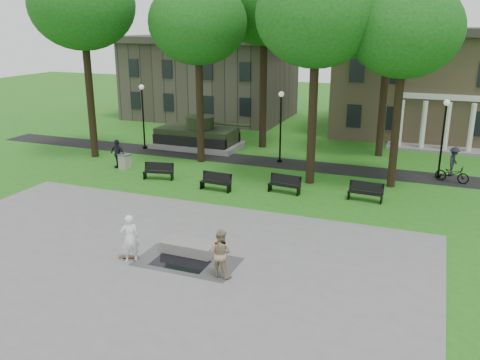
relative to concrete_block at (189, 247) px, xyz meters
The scene contains 27 objects.
ground 2.86m from the concrete_block, 115.15° to the left, with size 120.00×120.00×0.00m, color #296016.
plaza 2.71m from the concrete_block, 116.64° to the right, with size 22.00×16.00×0.02m, color gray.
footpath 14.64m from the concrete_block, 94.75° to the left, with size 44.00×2.60×0.01m, color black.
building_right 30.18m from the concrete_block, 72.91° to the left, with size 17.00×12.00×8.60m.
building_left 31.72m from the concrete_block, 112.78° to the left, with size 15.00×10.00×7.20m, color #4C443D.
tree_0 20.11m from the concrete_block, 138.76° to the left, with size 6.80×6.80×12.97m.
tree_1 16.72m from the concrete_block, 113.59° to the left, with size 6.20×6.20×11.63m.
tree_2 14.50m from the concrete_block, 78.34° to the left, with size 6.60×6.60×12.16m.
tree_3 16.18m from the concrete_block, 60.68° to the left, with size 6.00×6.00×11.19m.
tree_4 21.41m from the concrete_block, 99.81° to the left, with size 7.20×7.20×13.50m.
tree_5 21.93m from the concrete_block, 74.51° to the left, with size 6.40×6.40×12.44m.
lamp_left 18.81m from the concrete_block, 126.99° to the left, with size 0.36×0.36×4.73m.
lamp_mid 15.12m from the concrete_block, 92.74° to the left, with size 0.36×0.36×4.73m.
lamp_right 17.73m from the concrete_block, 58.03° to the left, with size 0.36×0.36×4.73m.
tank_monument 18.28m from the concrete_block, 114.82° to the left, with size 7.45×3.40×2.40m.
puddle 1.04m from the concrete_block, 83.46° to the right, with size 2.20×1.20×0.00m, color black.
concrete_block is the anchor object (origin of this frame).
skateboard 2.42m from the concrete_block, 145.46° to the right, with size 0.78×0.20×0.07m, color brown.
skateboarder 2.47m from the concrete_block, 138.24° to the right, with size 0.71×0.46×1.93m, color white.
friend_watching 2.55m from the concrete_block, 34.92° to the right, with size 0.90×0.70×1.85m, color tan.
pedestrian_walker 13.97m from the concrete_block, 135.92° to the left, with size 1.10×0.46×1.87m, color black.
cyclist 17.42m from the concrete_block, 54.81° to the left, with size 2.01×1.19×2.12m.
park_bench_0 10.58m from the concrete_block, 126.53° to the left, with size 1.85×0.87×1.00m.
park_bench_1 8.15m from the concrete_block, 106.14° to the left, with size 1.83×0.65×1.00m.
park_bench_2 8.90m from the concrete_block, 80.72° to the left, with size 1.84×0.71×1.00m.
park_bench_3 10.74m from the concrete_block, 57.46° to the left, with size 1.83×0.64×1.00m.
trash_bin 13.56m from the concrete_block, 134.42° to the left, with size 0.76×0.76×0.96m.
Camera 1 is at (10.02, -19.44, 8.97)m, focal length 38.00 mm.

